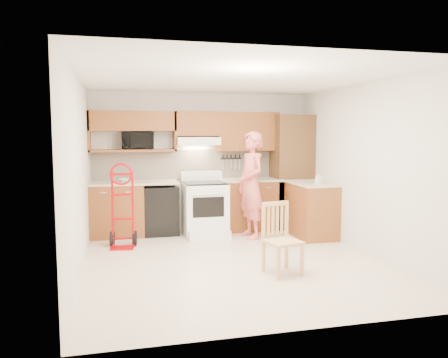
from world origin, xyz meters
name	(u,v)px	position (x,y,z in m)	size (l,w,h in m)	color
floor	(232,262)	(0.00, 0.00, -0.01)	(4.00, 4.50, 0.02)	beige
ceiling	(233,78)	(0.00, 0.00, 2.51)	(4.00, 4.50, 0.02)	white
wall_back	(202,161)	(0.00, 2.26, 1.25)	(4.00, 0.02, 2.50)	silver
wall_front	(298,194)	(0.00, -2.26, 1.25)	(4.00, 0.02, 2.50)	silver
wall_left	(78,175)	(-2.01, 0.00, 1.25)	(0.02, 4.50, 2.50)	silver
wall_right	(365,169)	(2.01, 0.00, 1.25)	(0.02, 4.50, 2.50)	silver
backsplash	(202,164)	(0.00, 2.23, 1.20)	(3.92, 0.03, 0.55)	beige
lower_cab_left	(117,210)	(-1.55, 1.95, 0.45)	(0.90, 0.60, 0.90)	brown
dishwasher	(161,210)	(-0.80, 1.95, 0.42)	(0.60, 0.60, 0.85)	black
lower_cab_right	(249,205)	(0.83, 1.95, 0.45)	(1.14, 0.60, 0.90)	brown
countertop_left	(134,183)	(-1.25, 1.95, 0.92)	(1.50, 0.63, 0.04)	beige
countertop_right	(249,180)	(0.83, 1.95, 0.92)	(1.14, 0.63, 0.04)	beige
cab_return_right	(311,210)	(1.70, 1.15, 0.45)	(0.60, 1.00, 0.90)	brown
countertop_return	(312,183)	(1.70, 1.15, 0.92)	(0.63, 1.00, 0.04)	beige
pantry_tall	(291,172)	(1.65, 1.95, 1.05)	(0.70, 0.60, 2.10)	#503219
upper_cab_left	(132,121)	(-1.25, 2.08, 1.98)	(1.50, 0.33, 0.34)	brown
upper_shelf_mw	(133,151)	(-1.25, 2.08, 1.47)	(1.50, 0.33, 0.04)	brown
upper_cab_center	(197,124)	(-0.12, 2.08, 1.94)	(0.76, 0.33, 0.44)	brown
upper_cab_right	(248,132)	(0.83, 2.08, 1.80)	(1.14, 0.33, 0.70)	brown
range_hood	(198,141)	(-0.12, 2.02, 1.63)	(0.76, 0.46, 0.14)	white
knife_strip	(231,162)	(0.55, 2.21, 1.24)	(0.40, 0.05, 0.29)	black
microwave	(138,141)	(-1.17, 2.08, 1.64)	(0.54, 0.37, 0.30)	black
range	(206,204)	(-0.05, 1.64, 0.55)	(0.74, 0.98, 1.09)	white
person	(251,185)	(0.66, 1.29, 0.90)	(0.66, 0.43, 1.80)	#D65F57
hand_truck	(122,210)	(-1.47, 1.14, 0.59)	(0.47, 0.43, 1.18)	#B90009
dining_chair	(283,239)	(0.47, -0.69, 0.45)	(0.40, 0.44, 0.90)	tan
soap_bottle	(318,178)	(1.70, 0.90, 1.03)	(0.08, 0.08, 0.18)	white
bowl	(125,180)	(-1.40, 1.95, 0.97)	(0.20, 0.20, 0.05)	white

